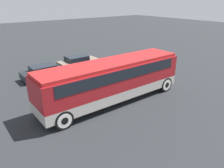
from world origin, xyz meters
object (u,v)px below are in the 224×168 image
object	(u,v)px
parked_car_near	(45,72)
parked_car_far	(78,62)
tour_bus	(113,77)
parked_car_mid	(127,63)

from	to	relation	value
parked_car_near	parked_car_far	bearing A→B (deg)	10.82
tour_bus	parked_car_near	world-z (taller)	tour_bus
parked_car_near	parked_car_far	xyz separation A→B (m)	(3.96, 0.76, 0.05)
tour_bus	parked_car_far	bearing A→B (deg)	77.50
tour_bus	parked_car_near	xyz separation A→B (m)	(-2.10, 7.65, -1.18)
parked_car_mid	parked_car_far	xyz separation A→B (m)	(-3.84, 3.45, -0.02)
tour_bus	parked_car_mid	distance (m)	7.64
tour_bus	parked_car_near	distance (m)	8.02
tour_bus	parked_car_far	distance (m)	8.69
parked_car_mid	parked_car_far	size ratio (longest dim) A/B	1.07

